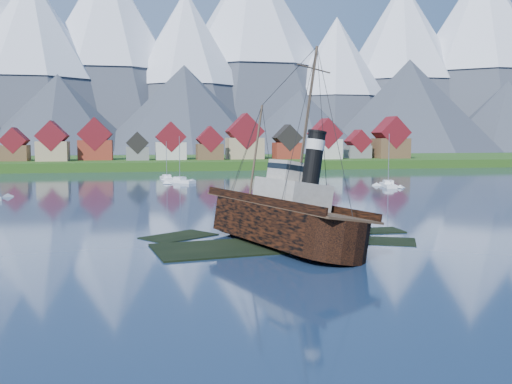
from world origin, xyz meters
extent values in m
plane|color=#192B48|center=(0.00, 0.00, 0.00)|extent=(1400.00, 1400.00, 0.00)
cube|color=black|center=(-3.00, -2.00, -0.32)|extent=(19.08, 11.42, 1.00)
cube|color=black|center=(6.00, 4.00, -0.38)|extent=(15.15, 9.76, 1.00)
cube|color=black|center=(2.00, 9.00, -0.28)|extent=(11.45, 9.06, 1.00)
cube|color=black|center=(12.00, -1.00, -0.42)|extent=(10.27, 8.34, 1.00)
cube|color=black|center=(-9.00, 6.00, -0.40)|extent=(9.42, 8.68, 1.00)
cube|color=black|center=(15.00, 5.00, -0.35)|extent=(6.00, 4.00, 1.00)
cube|color=#244E16|center=(0.00, 170.00, 0.00)|extent=(600.00, 80.00, 3.20)
cube|color=#3F3D38|center=(0.00, 132.00, 0.00)|extent=(600.00, 2.50, 2.00)
cube|color=brown|center=(-56.00, 153.00, 5.75)|extent=(9.00, 8.00, 5.50)
cube|color=maroon|center=(-56.00, 153.00, 10.12)|extent=(9.16, 8.16, 9.16)
cube|color=tan|center=(-43.00, 150.00, 6.40)|extent=(10.50, 9.00, 6.80)
cube|color=maroon|center=(-43.00, 150.00, 11.69)|extent=(10.69, 9.18, 10.69)
cube|color=maroon|center=(-29.00, 156.00, 6.60)|extent=(12.00, 8.50, 7.20)
cube|color=maroon|center=(-29.00, 156.00, 12.36)|extent=(12.22, 8.67, 12.22)
cube|color=slate|center=(-14.00, 151.00, 5.40)|extent=(8.00, 7.00, 4.80)
cube|color=black|center=(-14.00, 151.00, 9.24)|extent=(8.15, 7.14, 8.15)
cube|color=beige|center=(-2.00, 154.00, 6.20)|extent=(11.00, 9.50, 6.40)
cube|color=maroon|center=(-2.00, 154.00, 11.38)|extent=(11.20, 9.69, 11.20)
cube|color=brown|center=(12.00, 150.00, 5.90)|extent=(9.50, 8.00, 5.80)
cube|color=maroon|center=(12.00, 150.00, 10.51)|extent=(9.67, 8.16, 9.67)
cube|color=tan|center=(26.00, 155.00, 7.00)|extent=(13.50, 10.00, 8.00)
cube|color=maroon|center=(26.00, 155.00, 13.43)|extent=(13.75, 10.20, 13.75)
cube|color=maroon|center=(42.00, 152.00, 6.10)|extent=(10.00, 8.50, 6.20)
cube|color=black|center=(42.00, 152.00, 11.00)|extent=(10.18, 8.67, 10.18)
cube|color=beige|center=(56.00, 149.00, 6.75)|extent=(11.50, 9.00, 7.50)
cube|color=maroon|center=(56.00, 149.00, 12.57)|extent=(11.71, 9.18, 11.71)
cube|color=slate|center=(71.00, 153.00, 5.50)|extent=(9.00, 7.50, 5.00)
cube|color=maroon|center=(71.00, 153.00, 9.62)|extent=(9.16, 7.65, 9.16)
cube|color=brown|center=(84.00, 151.00, 6.90)|extent=(12.50, 10.00, 7.80)
cube|color=maroon|center=(84.00, 151.00, 13.05)|extent=(12.73, 10.20, 12.73)
cone|color=#2D333D|center=(-100.00, 455.00, 73.00)|extent=(180.00, 180.00, 150.00)
cone|color=white|center=(-100.00, 455.00, 103.00)|extent=(111.60, 111.60, 90.00)
cone|color=#2D333D|center=(-40.00, 495.00, 88.00)|extent=(210.00, 210.00, 180.00)
cone|color=white|center=(-40.00, 495.00, 124.00)|extent=(130.20, 130.20, 108.00)
cone|color=#2D333D|center=(30.00, 470.00, 70.50)|extent=(170.00, 170.00, 145.00)
cone|color=white|center=(30.00, 470.00, 99.50)|extent=(105.40, 105.40, 87.00)
cone|color=#2D333D|center=(100.00, 515.00, 98.00)|extent=(240.00, 240.00, 200.00)
cone|color=white|center=(100.00, 515.00, 138.00)|extent=(148.80, 148.80, 120.00)
cone|color=#2D333D|center=(170.00, 460.00, 60.50)|extent=(150.00, 150.00, 125.00)
cone|color=white|center=(170.00, 460.00, 85.50)|extent=(93.00, 93.00, 75.00)
cone|color=#2D333D|center=(250.00, 490.00, 83.00)|extent=(200.00, 200.00, 170.00)
cone|color=white|center=(250.00, 490.00, 117.00)|extent=(124.00, 124.00, 102.00)
cone|color=#2D333D|center=(330.00, 475.00, 93.00)|extent=(230.00, 230.00, 190.00)
cone|color=white|center=(330.00, 475.00, 131.00)|extent=(142.60, 142.60, 114.00)
cone|color=#2D333D|center=(-70.00, 374.00, 27.00)|extent=(120.00, 120.00, 58.00)
cone|color=#2D333D|center=(20.00, 369.00, 31.00)|extent=(136.00, 136.00, 66.00)
cone|color=#2D333D|center=(110.00, 373.00, 23.00)|extent=(110.00, 110.00, 50.00)
cone|color=#2D333D|center=(200.00, 370.00, 35.50)|extent=(150.00, 150.00, 75.00)
cone|color=#2D333D|center=(290.00, 371.00, 28.00)|extent=(124.00, 124.00, 60.00)
cube|color=black|center=(1.07, -0.87, 2.10)|extent=(6.49, 18.70, 3.90)
cone|color=black|center=(1.07, 11.27, 2.10)|extent=(6.49, 6.49, 6.49)
cylinder|color=black|center=(1.07, -10.22, 2.10)|extent=(6.49, 6.49, 3.90)
cube|color=#4C3826|center=(1.07, -0.87, 4.14)|extent=(6.36, 24.68, 0.23)
cube|color=black|center=(-2.05, -0.87, 4.56)|extent=(0.19, 23.90, 0.83)
cube|color=black|center=(4.18, -0.87, 4.56)|extent=(0.19, 23.90, 0.83)
cube|color=#ADA89E|center=(1.07, -2.26, 5.53)|extent=(4.82, 7.89, 2.78)
cube|color=#ADA89E|center=(1.07, -1.33, 7.94)|extent=(3.34, 3.71, 2.04)
cylinder|color=black|center=(1.07, -5.32, 9.52)|extent=(1.76, 1.76, 5.19)
cylinder|color=silver|center=(1.07, -5.32, 10.82)|extent=(1.86, 1.86, 1.02)
cylinder|color=#473828|center=(1.07, 6.55, 9.80)|extent=(0.26, 0.26, 11.13)
cylinder|color=#473828|center=(1.07, -3.19, 14.99)|extent=(0.30, 0.30, 12.06)
cube|color=white|center=(-3.55, 83.44, 0.10)|extent=(7.51, 8.94, 1.25)
cube|color=white|center=(-3.55, 83.44, 1.10)|extent=(3.23, 3.35, 0.73)
cylinder|color=gray|center=(-3.55, 83.44, 6.17)|extent=(0.15, 0.15, 10.87)
cube|color=white|center=(42.44, 61.94, 0.11)|extent=(4.42, 9.59, 1.31)
cube|color=white|center=(42.44, 61.94, 1.15)|extent=(2.60, 3.01, 0.77)
cylinder|color=gray|center=(42.44, 61.94, 6.46)|extent=(0.15, 0.15, 11.39)
cube|color=white|center=(-6.26, 94.94, 0.09)|extent=(3.43, 9.41, 1.10)
cube|color=white|center=(-6.26, 94.94, 0.97)|extent=(2.33, 2.81, 0.64)
cylinder|color=gray|center=(-6.26, 94.94, 5.43)|extent=(0.13, 0.13, 9.57)
camera|label=1|loc=(-13.23, -59.42, 11.52)|focal=40.00mm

